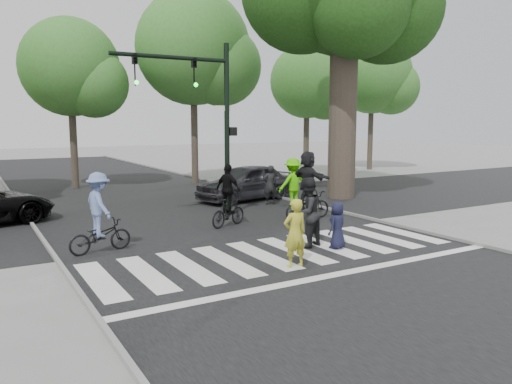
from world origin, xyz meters
TOP-DOWN VIEW (x-y plane):
  - ground at (0.00, 0.00)m, footprint 120.00×120.00m
  - road_stem at (0.00, 5.00)m, footprint 10.00×70.00m
  - road_cross at (0.00, 8.00)m, footprint 70.00×10.00m
  - curb_left at (-5.05, 5.00)m, footprint 0.10×70.00m
  - curb_right at (5.05, 5.00)m, footprint 0.10×70.00m
  - crosswalk at (0.00, 0.66)m, footprint 10.00×3.85m
  - traffic_signal at (0.35, 6.20)m, footprint 4.45×0.29m
  - bg_tree_2 at (-1.76, 16.62)m, footprint 5.04×4.80m
  - bg_tree_3 at (4.31, 15.27)m, footprint 6.30×6.00m
  - bg_tree_4 at (12.23, 16.12)m, footprint 4.83×4.60m
  - bg_tree_5 at (18.27, 16.69)m, footprint 5.67×5.40m
  - pedestrian_woman at (-0.37, -0.25)m, footprint 0.61×0.42m
  - pedestrian_child at (1.57, 0.59)m, footprint 0.71×0.58m
  - pedestrian_adult at (0.97, 1.14)m, footprint 1.08×0.95m
  - cyclist_left at (-3.93, 3.35)m, footprint 1.71×1.15m
  - cyclist_mid at (0.38, 4.55)m, footprint 1.59×1.01m
  - cyclist_right at (3.27, 4.23)m, footprint 1.89×1.76m
  - car_grey at (3.53, 9.02)m, footprint 4.83×2.71m
  - bystander_hivis at (4.25, 6.52)m, footprint 1.25×0.73m
  - bystander_dark at (3.82, 7.54)m, footprint 0.65×0.49m

SIDE VIEW (x-z plane):
  - ground at x=0.00m, z-range 0.00..0.00m
  - road_stem at x=0.00m, z-range 0.00..0.01m
  - road_cross at x=0.00m, z-range 0.00..0.01m
  - crosswalk at x=0.00m, z-range 0.00..0.01m
  - curb_left at x=-5.05m, z-range 0.00..0.10m
  - curb_right at x=5.05m, z-range 0.00..0.10m
  - pedestrian_child at x=1.57m, z-range 0.00..1.25m
  - car_grey at x=3.53m, z-range 0.00..1.55m
  - bystander_dark at x=3.82m, z-range 0.00..1.60m
  - pedestrian_woman at x=-0.37m, z-range 0.00..1.60m
  - cyclist_mid at x=0.38m, z-range -0.18..1.83m
  - cyclist_left at x=-3.93m, z-range -0.14..1.94m
  - pedestrian_adult at x=0.97m, z-range 0.00..1.88m
  - bystander_hivis at x=4.25m, z-range 0.00..1.93m
  - cyclist_right at x=3.27m, z-range -0.13..2.23m
  - traffic_signal at x=0.35m, z-range 0.90..6.90m
  - bg_tree_4 at x=12.23m, z-range 1.56..9.71m
  - bg_tree_2 at x=-1.76m, z-range 1.58..9.98m
  - bg_tree_5 at x=18.27m, z-range 1.71..11.01m
  - bg_tree_3 at x=4.31m, z-range 1.84..12.04m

